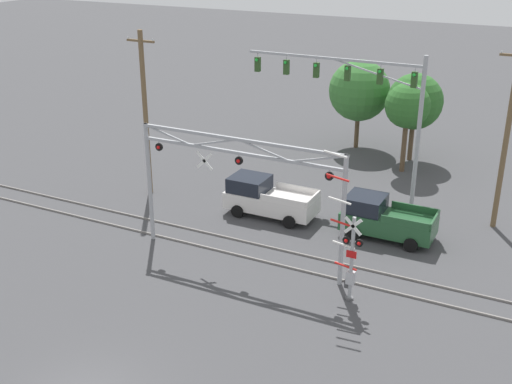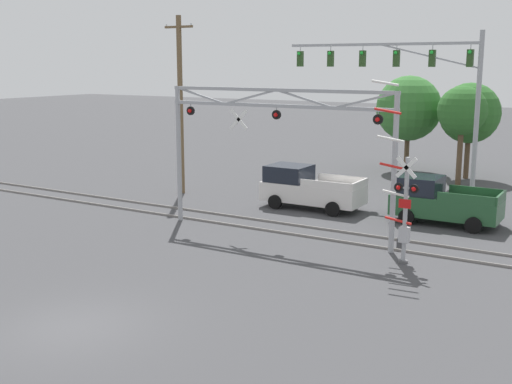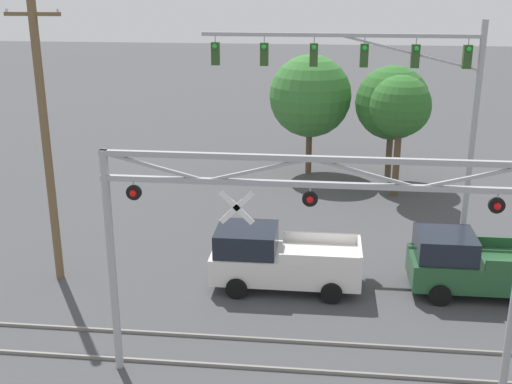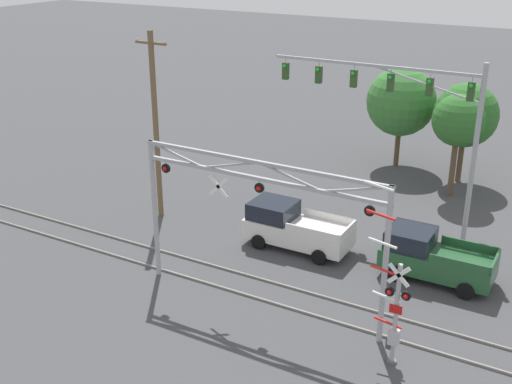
{
  "view_description": "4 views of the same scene",
  "coord_description": "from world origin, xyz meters",
  "px_view_note": "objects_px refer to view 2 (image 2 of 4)",
  "views": [
    {
      "loc": [
        12.9,
        -12.65,
        14.71
      ],
      "look_at": [
        0.75,
        11.51,
        3.56
      ],
      "focal_mm": 45.0,
      "sensor_mm": 36.0,
      "label": 1
    },
    {
      "loc": [
        12.71,
        -11.55,
        7.08
      ],
      "look_at": [
        -0.62,
        10.69,
        1.87
      ],
      "focal_mm": 45.0,
      "sensor_mm": 36.0,
      "label": 2
    },
    {
      "loc": [
        0.28,
        -3.25,
        10.07
      ],
      "look_at": [
        -1.65,
        14.44,
        4.09
      ],
      "focal_mm": 45.0,
      "sensor_mm": 36.0,
      "label": 3
    },
    {
      "loc": [
        10.83,
        -8.08,
        13.85
      ],
      "look_at": [
        -1.92,
        14.41,
        3.38
      ],
      "focal_mm": 45.0,
      "sensor_mm": 36.0,
      "label": 4
    }
  ],
  "objects_px": {
    "crossing_gantry": "(276,132)",
    "background_tree_far_right_verge": "(409,108)",
    "background_tree_beyond_span": "(470,113)",
    "background_tree_far_left_verge": "(462,111)",
    "pickup_truck_lead": "(308,188)",
    "pickup_truck_following": "(440,201)",
    "crossing_signal_mast": "(402,205)",
    "utility_pole_left": "(180,104)",
    "traffic_signal_span": "(421,82)"
  },
  "relations": [
    {
      "from": "background_tree_far_left_verge",
      "to": "traffic_signal_span",
      "type": "bearing_deg",
      "value": -97.63
    },
    {
      "from": "traffic_signal_span",
      "to": "background_tree_far_left_verge",
      "type": "bearing_deg",
      "value": 82.37
    },
    {
      "from": "pickup_truck_lead",
      "to": "utility_pole_left",
      "type": "xyz_separation_m",
      "value": [
        -7.65,
        -0.2,
        3.93
      ]
    },
    {
      "from": "crossing_signal_mast",
      "to": "background_tree_beyond_span",
      "type": "bearing_deg",
      "value": 96.31
    },
    {
      "from": "crossing_gantry",
      "to": "crossing_signal_mast",
      "type": "height_order",
      "value": "crossing_signal_mast"
    },
    {
      "from": "traffic_signal_span",
      "to": "pickup_truck_following",
      "type": "relative_size",
      "value": 2.21
    },
    {
      "from": "crossing_gantry",
      "to": "crossing_signal_mast",
      "type": "xyz_separation_m",
      "value": [
        5.75,
        -1.02,
        -2.22
      ]
    },
    {
      "from": "pickup_truck_following",
      "to": "background_tree_beyond_span",
      "type": "bearing_deg",
      "value": 97.91
    },
    {
      "from": "traffic_signal_span",
      "to": "utility_pole_left",
      "type": "bearing_deg",
      "value": -158.85
    },
    {
      "from": "pickup_truck_lead",
      "to": "background_tree_beyond_span",
      "type": "relative_size",
      "value": 0.84
    },
    {
      "from": "crossing_gantry",
      "to": "background_tree_beyond_span",
      "type": "distance_m",
      "value": 18.29
    },
    {
      "from": "pickup_truck_following",
      "to": "background_tree_far_right_verge",
      "type": "bearing_deg",
      "value": 113.78
    },
    {
      "from": "pickup_truck_lead",
      "to": "background_tree_far_right_verge",
      "type": "xyz_separation_m",
      "value": [
        0.64,
        13.56,
        3.16
      ]
    },
    {
      "from": "background_tree_beyond_span",
      "to": "background_tree_far_right_verge",
      "type": "distance_m",
      "value": 4.25
    },
    {
      "from": "background_tree_far_right_verge",
      "to": "crossing_gantry",
      "type": "bearing_deg",
      "value": -88.51
    },
    {
      "from": "crossing_gantry",
      "to": "background_tree_far_left_verge",
      "type": "distance_m",
      "value": 15.91
    },
    {
      "from": "traffic_signal_span",
      "to": "pickup_truck_following",
      "type": "height_order",
      "value": "traffic_signal_span"
    },
    {
      "from": "utility_pole_left",
      "to": "background_tree_far_right_verge",
      "type": "distance_m",
      "value": 16.08
    },
    {
      "from": "pickup_truck_lead",
      "to": "background_tree_far_left_verge",
      "type": "xyz_separation_m",
      "value": [
        4.91,
        10.16,
        3.35
      ]
    },
    {
      "from": "crossing_gantry",
      "to": "utility_pole_left",
      "type": "relative_size",
      "value": 1.07
    },
    {
      "from": "crossing_gantry",
      "to": "background_tree_beyond_span",
      "type": "relative_size",
      "value": 1.73
    },
    {
      "from": "crossing_gantry",
      "to": "traffic_signal_span",
      "type": "bearing_deg",
      "value": 72.73
    },
    {
      "from": "crossing_gantry",
      "to": "background_tree_far_right_verge",
      "type": "relative_size",
      "value": 1.63
    },
    {
      "from": "traffic_signal_span",
      "to": "utility_pole_left",
      "type": "xyz_separation_m",
      "value": [
        -11.79,
        -4.56,
        -1.24
      ]
    },
    {
      "from": "traffic_signal_span",
      "to": "crossing_gantry",
      "type": "bearing_deg",
      "value": -107.27
    },
    {
      "from": "crossing_gantry",
      "to": "background_tree_far_right_verge",
      "type": "distance_m",
      "value": 18.86
    },
    {
      "from": "background_tree_far_right_verge",
      "to": "background_tree_beyond_span",
      "type": "bearing_deg",
      "value": -12.62
    },
    {
      "from": "utility_pole_left",
      "to": "pickup_truck_lead",
      "type": "bearing_deg",
      "value": 1.49
    },
    {
      "from": "traffic_signal_span",
      "to": "pickup_truck_following",
      "type": "bearing_deg",
      "value": -60.01
    },
    {
      "from": "crossing_gantry",
      "to": "background_tree_far_left_verge",
      "type": "bearing_deg",
      "value": 76.26
    },
    {
      "from": "crossing_signal_mast",
      "to": "utility_pole_left",
      "type": "distance_m",
      "value": 16.02
    },
    {
      "from": "background_tree_beyond_span",
      "to": "background_tree_far_right_verge",
      "type": "relative_size",
      "value": 0.94
    },
    {
      "from": "crossing_gantry",
      "to": "pickup_truck_lead",
      "type": "bearing_deg",
      "value": 102.07
    },
    {
      "from": "background_tree_beyond_span",
      "to": "background_tree_far_left_verge",
      "type": "height_order",
      "value": "background_tree_beyond_span"
    },
    {
      "from": "pickup_truck_lead",
      "to": "background_tree_far_left_verge",
      "type": "height_order",
      "value": "background_tree_far_left_verge"
    },
    {
      "from": "pickup_truck_following",
      "to": "utility_pole_left",
      "type": "bearing_deg",
      "value": -178.23
    },
    {
      "from": "crossing_gantry",
      "to": "traffic_signal_span",
      "type": "distance_m",
      "value": 10.27
    },
    {
      "from": "crossing_signal_mast",
      "to": "traffic_signal_span",
      "type": "relative_size",
      "value": 0.63
    },
    {
      "from": "traffic_signal_span",
      "to": "pickup_truck_lead",
      "type": "xyz_separation_m",
      "value": [
        -4.13,
        -4.36,
        -5.17
      ]
    },
    {
      "from": "traffic_signal_span",
      "to": "background_tree_far_left_verge",
      "type": "distance_m",
      "value": 6.13
    },
    {
      "from": "pickup_truck_lead",
      "to": "pickup_truck_following",
      "type": "distance_m",
      "value": 6.51
    },
    {
      "from": "utility_pole_left",
      "to": "background_tree_far_left_verge",
      "type": "distance_m",
      "value": 16.3
    },
    {
      "from": "pickup_truck_lead",
      "to": "background_tree_far_right_verge",
      "type": "distance_m",
      "value": 13.94
    },
    {
      "from": "pickup_truck_following",
      "to": "utility_pole_left",
      "type": "relative_size",
      "value": 0.49
    },
    {
      "from": "background_tree_far_left_verge",
      "to": "crossing_signal_mast",
      "type": "bearing_deg",
      "value": -83.18
    },
    {
      "from": "crossing_gantry",
      "to": "crossing_signal_mast",
      "type": "distance_m",
      "value": 6.25
    },
    {
      "from": "pickup_truck_following",
      "to": "crossing_signal_mast",
      "type": "bearing_deg",
      "value": -86.76
    },
    {
      "from": "crossing_signal_mast",
      "to": "pickup_truck_following",
      "type": "bearing_deg",
      "value": 93.24
    },
    {
      "from": "background_tree_far_right_verge",
      "to": "crossing_signal_mast",
      "type": "bearing_deg",
      "value": -72.57
    },
    {
      "from": "pickup_truck_lead",
      "to": "pickup_truck_following",
      "type": "relative_size",
      "value": 1.07
    }
  ]
}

